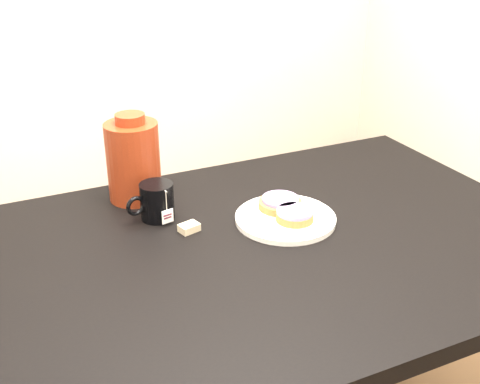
# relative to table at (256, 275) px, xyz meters

# --- Properties ---
(table) EXTENTS (1.40, 0.90, 0.75)m
(table) POSITION_rel_table_xyz_m (0.00, 0.00, 0.00)
(table) COLOR black
(table) RESTS_ON ground_plane
(plate) EXTENTS (0.24, 0.24, 0.02)m
(plate) POSITION_rel_table_xyz_m (0.11, 0.07, 0.09)
(plate) COLOR white
(plate) RESTS_ON table
(bagel_back) EXTENTS (0.13, 0.13, 0.03)m
(bagel_back) POSITION_rel_table_xyz_m (0.12, 0.11, 0.11)
(bagel_back) COLOR brown
(bagel_back) RESTS_ON plate
(bagel_front) EXTENTS (0.11, 0.11, 0.03)m
(bagel_front) POSITION_rel_table_xyz_m (0.12, 0.04, 0.11)
(bagel_front) COLOR brown
(bagel_front) RESTS_ON plate
(mug) EXTENTS (0.13, 0.10, 0.09)m
(mug) POSITION_rel_table_xyz_m (-0.16, 0.21, 0.13)
(mug) COLOR black
(mug) RESTS_ON table
(teabag_pouch) EXTENTS (0.05, 0.04, 0.02)m
(teabag_pouch) POSITION_rel_table_xyz_m (-0.11, 0.12, 0.09)
(teabag_pouch) COLOR #C6B793
(teabag_pouch) RESTS_ON table
(bagel_package) EXTENTS (0.18, 0.18, 0.23)m
(bagel_package) POSITION_rel_table_xyz_m (-0.17, 0.34, 0.19)
(bagel_package) COLOR #5D190C
(bagel_package) RESTS_ON table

